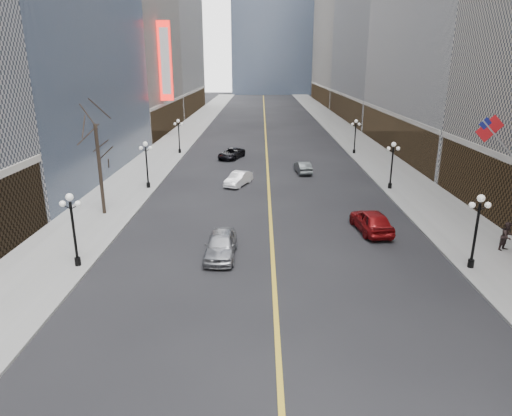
{
  "coord_description": "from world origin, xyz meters",
  "views": [
    {
      "loc": [
        -0.76,
        4.95,
        11.83
      ],
      "look_at": [
        -0.97,
        22.92,
        6.09
      ],
      "focal_mm": 32.0,
      "sensor_mm": 36.0,
      "label": 1
    }
  ],
  "objects_px": {
    "car_nb_near": "(221,245)",
    "car_sb_far": "(303,167)",
    "streetlamp_west_1": "(73,222)",
    "car_nb_far": "(231,153)",
    "streetlamp_west_2": "(146,160)",
    "streetlamp_west_3": "(179,133)",
    "car_nb_mid": "(239,179)",
    "streetlamp_east_2": "(392,160)",
    "car_sb_mid": "(371,221)",
    "streetlamp_east_1": "(477,224)",
    "streetlamp_east_3": "(355,133)"
  },
  "relations": [
    {
      "from": "car_nb_near",
      "to": "car_sb_far",
      "type": "distance_m",
      "value": 24.28
    },
    {
      "from": "streetlamp_west_1",
      "to": "car_nb_near",
      "type": "bearing_deg",
      "value": 11.54
    },
    {
      "from": "car_nb_near",
      "to": "car_nb_far",
      "type": "distance_m",
      "value": 31.19
    },
    {
      "from": "car_nb_far",
      "to": "streetlamp_west_2",
      "type": "bearing_deg",
      "value": -96.01
    },
    {
      "from": "streetlamp_west_3",
      "to": "car_nb_mid",
      "type": "bearing_deg",
      "value": -61.98
    },
    {
      "from": "streetlamp_west_2",
      "to": "car_sb_far",
      "type": "relative_size",
      "value": 1.13
    },
    {
      "from": "streetlamp_east_2",
      "to": "car_nb_far",
      "type": "height_order",
      "value": "streetlamp_east_2"
    },
    {
      "from": "car_sb_far",
      "to": "streetlamp_east_2",
      "type": "bearing_deg",
      "value": 131.98
    },
    {
      "from": "streetlamp_west_1",
      "to": "car_nb_far",
      "type": "xyz_separation_m",
      "value": [
        7.2,
        32.9,
        -2.23
      ]
    },
    {
      "from": "streetlamp_east_2",
      "to": "car_nb_near",
      "type": "relative_size",
      "value": 0.95
    },
    {
      "from": "car_nb_mid",
      "to": "car_sb_mid",
      "type": "xyz_separation_m",
      "value": [
        10.32,
        -13.16,
        0.17
      ]
    },
    {
      "from": "car_sb_far",
      "to": "streetlamp_west_1",
      "type": "bearing_deg",
      "value": 51.0
    },
    {
      "from": "streetlamp_east_2",
      "to": "streetlamp_west_3",
      "type": "height_order",
      "value": "same"
    },
    {
      "from": "streetlamp_east_2",
      "to": "streetlamp_east_1",
      "type": "bearing_deg",
      "value": -90.0
    },
    {
      "from": "car_sb_far",
      "to": "streetlamp_east_1",
      "type": "bearing_deg",
      "value": 100.8
    },
    {
      "from": "streetlamp_east_2",
      "to": "streetlamp_east_3",
      "type": "height_order",
      "value": "same"
    },
    {
      "from": "streetlamp_east_2",
      "to": "streetlamp_west_1",
      "type": "relative_size",
      "value": 1.0
    },
    {
      "from": "streetlamp_east_3",
      "to": "streetlamp_east_2",
      "type": "bearing_deg",
      "value": -90.0
    },
    {
      "from": "streetlamp_west_1",
      "to": "car_nb_mid",
      "type": "distance_m",
      "value": 21.51
    },
    {
      "from": "streetlamp_west_3",
      "to": "streetlamp_east_1",
      "type": "bearing_deg",
      "value": -56.75
    },
    {
      "from": "car_nb_near",
      "to": "car_sb_mid",
      "type": "height_order",
      "value": "car_sb_mid"
    },
    {
      "from": "streetlamp_east_3",
      "to": "car_sb_far",
      "type": "bearing_deg",
      "value": -125.41
    },
    {
      "from": "streetlamp_west_1",
      "to": "car_sb_far",
      "type": "bearing_deg",
      "value": 57.75
    },
    {
      "from": "car_sb_far",
      "to": "car_nb_far",
      "type": "bearing_deg",
      "value": -49.92
    },
    {
      "from": "streetlamp_east_2",
      "to": "car_nb_mid",
      "type": "distance_m",
      "value": 15.07
    },
    {
      "from": "streetlamp_east_2",
      "to": "car_nb_far",
      "type": "bearing_deg",
      "value": 137.73
    },
    {
      "from": "streetlamp_west_1",
      "to": "car_sb_far",
      "type": "distance_m",
      "value": 29.55
    },
    {
      "from": "car_nb_mid",
      "to": "streetlamp_west_3",
      "type": "bearing_deg",
      "value": 140.22
    },
    {
      "from": "streetlamp_west_2",
      "to": "car_nb_near",
      "type": "relative_size",
      "value": 0.95
    },
    {
      "from": "streetlamp_east_1",
      "to": "streetlamp_west_2",
      "type": "distance_m",
      "value": 29.68
    },
    {
      "from": "streetlamp_east_2",
      "to": "car_nb_mid",
      "type": "xyz_separation_m",
      "value": [
        -14.83,
        1.52,
        -2.22
      ]
    },
    {
      "from": "streetlamp_east_1",
      "to": "car_nb_far",
      "type": "height_order",
      "value": "streetlamp_east_1"
    },
    {
      "from": "car_sb_far",
      "to": "streetlamp_west_2",
      "type": "bearing_deg",
      "value": 17.0
    },
    {
      "from": "streetlamp_east_1",
      "to": "streetlamp_west_3",
      "type": "relative_size",
      "value": 1.0
    },
    {
      "from": "streetlamp_west_2",
      "to": "car_nb_mid",
      "type": "height_order",
      "value": "streetlamp_west_2"
    },
    {
      "from": "streetlamp_east_2",
      "to": "streetlamp_east_3",
      "type": "xyz_separation_m",
      "value": [
        0.0,
        18.0,
        0.0
      ]
    },
    {
      "from": "car_nb_near",
      "to": "car_sb_far",
      "type": "relative_size",
      "value": 1.18
    },
    {
      "from": "car_nb_mid",
      "to": "car_nb_far",
      "type": "height_order",
      "value": "car_nb_mid"
    },
    {
      "from": "car_nb_far",
      "to": "car_sb_far",
      "type": "distance_m",
      "value": 11.67
    },
    {
      "from": "car_nb_near",
      "to": "car_sb_far",
      "type": "bearing_deg",
      "value": 73.42
    },
    {
      "from": "streetlamp_east_2",
      "to": "car_nb_far",
      "type": "distance_m",
      "value": 22.27
    },
    {
      "from": "streetlamp_east_1",
      "to": "streetlamp_west_1",
      "type": "bearing_deg",
      "value": 180.0
    },
    {
      "from": "streetlamp_east_1",
      "to": "car_sb_mid",
      "type": "height_order",
      "value": "streetlamp_east_1"
    },
    {
      "from": "streetlamp_west_3",
      "to": "car_nb_near",
      "type": "xyz_separation_m",
      "value": [
        8.51,
        -34.26,
        -2.09
      ]
    },
    {
      "from": "streetlamp_east_3",
      "to": "car_nb_mid",
      "type": "relative_size",
      "value": 1.1
    },
    {
      "from": "streetlamp_east_3",
      "to": "streetlamp_west_1",
      "type": "distance_m",
      "value": 43.05
    },
    {
      "from": "streetlamp_west_2",
      "to": "streetlamp_east_3",
      "type": "bearing_deg",
      "value": 37.33
    },
    {
      "from": "streetlamp_east_3",
      "to": "car_nb_mid",
      "type": "height_order",
      "value": "streetlamp_east_3"
    },
    {
      "from": "car_sb_mid",
      "to": "car_nb_near",
      "type": "bearing_deg",
      "value": 16.22
    },
    {
      "from": "streetlamp_east_2",
      "to": "streetlamp_west_1",
      "type": "bearing_deg",
      "value": -142.67
    }
  ]
}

